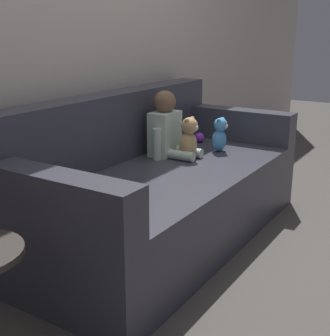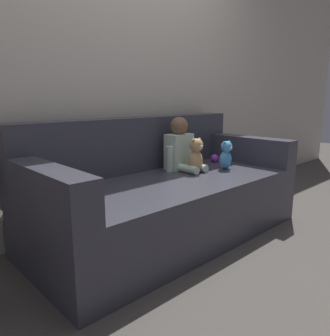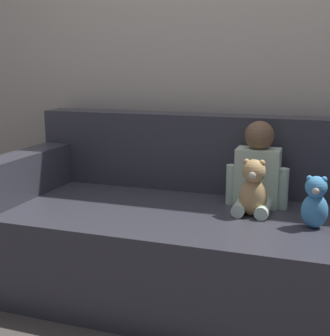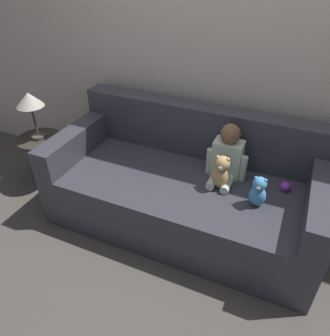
# 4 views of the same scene
# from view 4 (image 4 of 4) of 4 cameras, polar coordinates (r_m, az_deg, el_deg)

# --- Properties ---
(ground_plane) EXTENTS (12.00, 12.00, 0.00)m
(ground_plane) POSITION_cam_4_polar(r_m,az_deg,el_deg) (2.70, 3.02, -9.04)
(ground_plane) COLOR #4C4742
(wall_back) EXTENTS (8.00, 0.05, 2.60)m
(wall_back) POSITION_cam_4_polar(r_m,az_deg,el_deg) (2.53, 8.86, 21.48)
(wall_back) COLOR beige
(wall_back) RESTS_ON ground_plane
(couch) EXTENTS (1.99, 0.93, 0.85)m
(couch) POSITION_cam_4_polar(r_m,az_deg,el_deg) (2.54, 3.68, -3.38)
(couch) COLOR #383842
(couch) RESTS_ON ground_plane
(person_baby) EXTENTS (0.30, 0.31, 0.41)m
(person_baby) POSITION_cam_4_polar(r_m,az_deg,el_deg) (2.38, 10.76, 2.01)
(person_baby) COLOR silver
(person_baby) RESTS_ON couch
(teddy_bear_brown) EXTENTS (0.15, 0.12, 0.26)m
(teddy_bear_brown) POSITION_cam_4_polar(r_m,az_deg,el_deg) (2.28, 9.76, -0.93)
(teddy_bear_brown) COLOR tan
(teddy_bear_brown) RESTS_ON couch
(plush_toy_side) EXTENTS (0.11, 0.10, 0.23)m
(plush_toy_side) POSITION_cam_4_polar(r_m,az_deg,el_deg) (2.19, 15.92, -3.98)
(plush_toy_side) COLOR #4C9EDB
(plush_toy_side) RESTS_ON couch
(toy_ball) EXTENTS (0.07, 0.07, 0.07)m
(toy_ball) POSITION_cam_4_polar(r_m,az_deg,el_deg) (2.42, 20.26, -3.05)
(toy_ball) COLOR purple
(toy_ball) RESTS_ON couch
(side_table) EXTENTS (0.38, 0.38, 0.89)m
(side_table) POSITION_cam_4_polar(r_m,az_deg,el_deg) (2.94, -21.80, 7.71)
(side_table) COLOR #332D28
(side_table) RESTS_ON ground_plane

